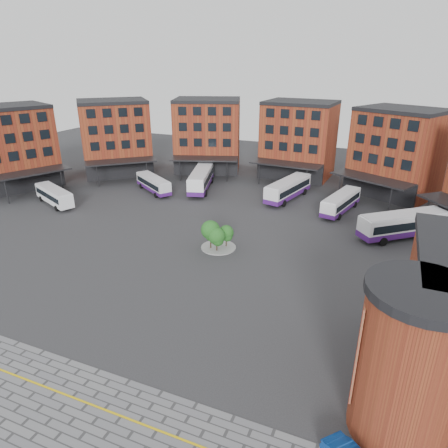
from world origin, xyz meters
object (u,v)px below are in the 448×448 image
at_px(bus_b, 153,184).
at_px(bus_f, 403,224).
at_px(bus_c, 201,179).
at_px(bus_a, 54,195).
at_px(tree_island, 216,234).
at_px(bus_e, 341,202).
at_px(bus_d, 288,189).

bearing_deg(bus_b, bus_f, -62.44).
height_order(bus_b, bus_c, bus_c).
relative_size(bus_c, bus_f, 1.14).
relative_size(bus_a, bus_f, 0.88).
xyz_separation_m(bus_b, bus_f, (40.89, -4.24, 0.38)).
bearing_deg(bus_b, tree_island, -97.31).
bearing_deg(bus_f, bus_b, -135.68).
bearing_deg(bus_a, bus_e, -47.69).
bearing_deg(bus_f, bus_d, -158.05).
height_order(bus_b, bus_d, bus_d).
distance_m(tree_island, bus_d, 22.57).
distance_m(tree_island, bus_a, 31.30).
xyz_separation_m(bus_e, bus_f, (8.85, -6.70, 0.29)).
xyz_separation_m(tree_island, bus_d, (3.38, 22.32, -0.22)).
bearing_deg(bus_d, bus_b, -153.44).
relative_size(bus_a, bus_b, 1.05).
xyz_separation_m(bus_a, bus_f, (52.17, 7.66, 0.23)).
relative_size(bus_a, bus_c, 0.77).
xyz_separation_m(bus_a, bus_d, (34.27, 17.30, 0.15)).
xyz_separation_m(bus_a, bus_e, (43.31, 14.36, -0.06)).
bearing_deg(bus_c, bus_b, -163.51).
bearing_deg(tree_island, bus_b, 139.21).
height_order(tree_island, bus_e, tree_island).
relative_size(bus_c, bus_e, 1.20).
distance_m(bus_c, bus_d, 15.87).
xyz_separation_m(tree_island, bus_b, (-19.61, 16.93, -0.53)).
xyz_separation_m(bus_b, bus_e, (32.04, 2.45, 0.09)).
bearing_deg(bus_e, bus_d, 175.88).
height_order(bus_c, bus_f, bus_c).
distance_m(bus_a, bus_b, 16.40).
distance_m(bus_e, bus_f, 11.10).
height_order(bus_b, bus_f, bus_f).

